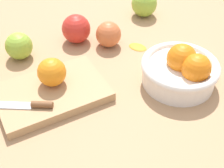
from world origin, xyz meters
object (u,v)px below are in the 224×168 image
cutting_board (52,93)px  apple_front_right_2 (19,46)px  bowl (181,70)px  apple_front_center (76,29)px  knife (27,105)px  orange_on_board (52,72)px  apple_front_left (144,4)px  apple_front_left_2 (108,34)px

cutting_board → apple_front_right_2: apple_front_right_2 is taller
bowl → apple_front_center: 0.31m
bowl → apple_front_right_2: size_ratio=2.59×
knife → apple_front_right_2: size_ratio=2.10×
apple_front_center → apple_front_right_2: (0.16, 0.01, -0.00)m
orange_on_board → knife: size_ratio=0.44×
apple_front_right_2 → apple_front_left: bearing=-170.8°
knife → apple_front_left_2: (-0.26, -0.17, 0.01)m
cutting_board → apple_front_right_2: 0.18m
orange_on_board → apple_front_left: bearing=-147.5°
apple_front_left_2 → bowl: bearing=112.7°
orange_on_board → apple_front_left: size_ratio=0.81×
knife → bowl: bearing=172.5°
apple_front_left → apple_front_right_2: size_ratio=1.14×
knife → apple_front_right_2: 0.21m
bowl → apple_front_right_2: 0.41m
orange_on_board → apple_front_left: orange_on_board is taller
apple_front_center → apple_front_left_2: bearing=143.2°
bowl → apple_front_left: (-0.08, -0.32, -0.00)m
knife → apple_front_left_2: size_ratio=2.11×
bowl → knife: bearing=-7.5°
apple_front_center → apple_front_right_2: bearing=4.3°
bowl → orange_on_board: bearing=-19.0°
orange_on_board → knife: bearing=34.5°
cutting_board → bowl: bearing=165.0°
cutting_board → apple_front_left: (-0.37, -0.24, 0.03)m
orange_on_board → apple_front_center: size_ratio=0.81×
knife → apple_front_center: apple_front_center is taller
cutting_board → knife: size_ratio=1.64×
bowl → orange_on_board: size_ratio=2.81×
bowl → cutting_board: bearing=-15.0°
apple_front_left_2 → apple_front_left: bearing=-147.3°
apple_front_center → apple_front_left: size_ratio=0.99×
orange_on_board → apple_front_center: (-0.11, -0.17, -0.01)m
cutting_board → apple_front_center: bearing=-123.2°
apple_front_left_2 → apple_front_right_2: (0.23, -0.04, 0.00)m
apple_front_left_2 → cutting_board: bearing=34.7°
cutting_board → knife: bearing=26.7°
apple_front_center → apple_front_left_2: 0.09m
knife → apple_front_right_2: bearing=-97.3°
apple_front_right_2 → cutting_board: bearing=100.8°
bowl → cutting_board: 0.30m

